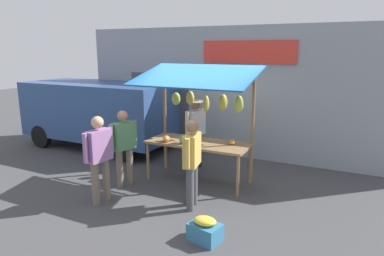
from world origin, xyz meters
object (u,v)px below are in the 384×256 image
shopper_with_ponytail (192,158)px  vendor_with_sunhat (196,128)px  market_stall (199,111)px  shopper_in_grey_tee (124,143)px  shopper_in_striped_shirt (99,153)px  parked_van (95,109)px  produce_crate_near (205,230)px

shopper_with_ponytail → vendor_with_sunhat: bearing=12.7°
vendor_with_sunhat → shopper_with_ponytail: 2.16m
market_stall → shopper_in_grey_tee: size_ratio=1.56×
shopper_in_striped_shirt → shopper_in_grey_tee: bearing=13.7°
shopper_in_grey_tee → parked_van: 3.39m
market_stall → parked_van: size_ratio=0.57×
shopper_with_ponytail → shopper_in_grey_tee: bearing=68.2°
market_stall → vendor_with_sunhat: size_ratio=1.49×
shopper_in_grey_tee → shopper_with_ponytail: shopper_with_ponytail is taller
shopper_in_striped_shirt → produce_crate_near: 2.45m
market_stall → parked_van: (3.92, -1.16, -0.42)m
shopper_in_striped_shirt → parked_van: bearing=48.8°
shopper_in_striped_shirt → parked_van: parked_van is taller
vendor_with_sunhat → shopper_with_ponytail: vendor_with_sunhat is taller
market_stall → vendor_with_sunhat: (0.43, -0.72, -0.55)m
shopper_in_grey_tee → parked_van: (2.65, -2.10, 0.20)m
parked_van → produce_crate_near: parked_van is taller
shopper_in_striped_shirt → parked_van: size_ratio=0.37×
parked_van → shopper_in_striped_shirt: bearing=132.6°
shopper_with_ponytail → parked_van: bearing=49.5°
shopper_in_grey_tee → shopper_in_striped_shirt: shopper_in_striped_shirt is taller
vendor_with_sunhat → produce_crate_near: (-1.58, 2.89, -0.82)m
market_stall → vendor_with_sunhat: market_stall is taller
shopper_in_striped_shirt → produce_crate_near: bearing=-92.9°
market_stall → shopper_with_ponytail: (-0.47, 1.25, -0.60)m
vendor_with_sunhat → produce_crate_near: size_ratio=3.21×
vendor_with_sunhat → parked_van: 3.52m
vendor_with_sunhat → shopper_in_striped_shirt: vendor_with_sunhat is taller
shopper_in_grey_tee → vendor_with_sunhat: bearing=-12.4°
vendor_with_sunhat → market_stall: bearing=43.7°
market_stall → produce_crate_near: 2.82m
shopper_with_ponytail → parked_van: (4.38, -2.41, 0.19)m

